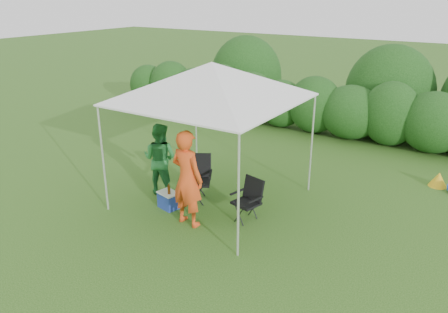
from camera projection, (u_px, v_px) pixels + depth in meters
The scene contains 10 objects.
ground at pixel (199, 208), 8.70m from camera, with size 70.00×70.00×0.00m, color #396620.
hedge at pixel (318, 106), 13.08m from camera, with size 14.91×1.53×1.80m.
canopy at pixel (212, 82), 8.22m from camera, with size 3.10×3.10×2.83m.
chair_right at pixel (249, 197), 8.14m from camera, with size 0.58×0.55×0.82m.
chair_left at pixel (198, 175), 8.93m from camera, with size 0.74×0.72×0.95m.
man at pixel (187, 179), 7.83m from camera, with size 0.66×0.43×1.82m, color #E5491A.
woman at pixel (160, 159), 9.16m from camera, with size 0.74×0.58×1.53m, color #297E3A.
cooler at pixel (168, 200), 8.67m from camera, with size 0.46×0.38×0.34m.
bottle at pixel (169, 189), 8.51m from camera, with size 0.06×0.06×0.21m, color #592D0C.
lawn_toy at pixel (442, 181), 9.55m from camera, with size 0.66×0.55×0.33m.
Camera 1 is at (4.61, -6.28, 4.05)m, focal length 35.00 mm.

